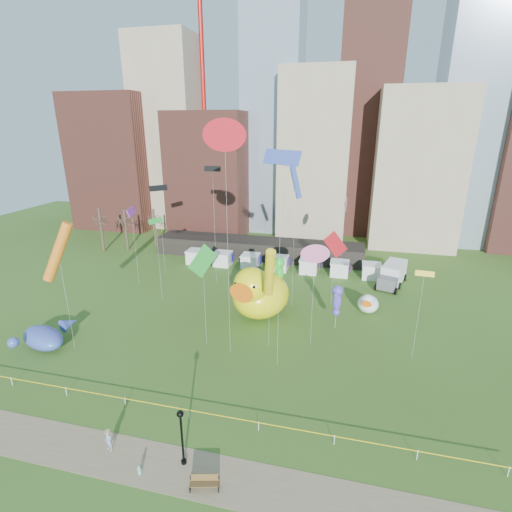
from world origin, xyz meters
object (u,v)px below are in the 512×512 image
(seahorse_green, at_px, (279,271))
(box_truck, at_px, (393,274))
(big_duck, at_px, (259,293))
(lamppost, at_px, (181,431))
(small_duck, at_px, (368,303))
(seahorse_purple, at_px, (337,298))
(park_bench, at_px, (204,482))
(toddler, at_px, (139,470))
(whale_inflatable, at_px, (45,337))
(woman, at_px, (109,441))

(seahorse_green, relative_size, box_truck, 0.89)
(big_duck, bearing_deg, lamppost, -76.15)
(small_duck, height_order, seahorse_green, seahorse_green)
(seahorse_purple, bearing_deg, small_duck, 60.21)
(big_duck, xyz_separation_m, lamppost, (-0.11, -23.29, -0.45))
(seahorse_purple, bearing_deg, park_bench, -100.44)
(toddler, bearing_deg, seahorse_purple, 57.21)
(whale_inflatable, xyz_separation_m, lamppost, (21.33, -10.94, 1.73))
(seahorse_green, distance_m, lamppost, 26.74)
(seahorse_purple, height_order, toddler, seahorse_purple)
(big_duck, height_order, park_bench, big_duck)
(seahorse_purple, distance_m, park_bench, 25.53)
(seahorse_green, height_order, woman, seahorse_green)
(small_duck, xyz_separation_m, seahorse_purple, (-3.92, -5.25, 2.69))
(seahorse_green, bearing_deg, whale_inflatable, -139.69)
(big_duck, distance_m, toddler, 25.26)
(big_duck, distance_m, whale_inflatable, 24.84)
(seahorse_green, height_order, park_bench, seahorse_green)
(park_bench, relative_size, woman, 1.25)
(seahorse_green, height_order, toddler, seahorse_green)
(whale_inflatable, bearing_deg, seahorse_purple, 40.53)
(big_duck, bearing_deg, whale_inflatable, -135.92)
(woman, relative_size, toddler, 2.14)
(small_duck, xyz_separation_m, woman, (-19.66, -28.05, -0.45))
(small_duck, bearing_deg, box_truck, 78.53)
(big_duck, relative_size, toddler, 13.26)
(seahorse_purple, bearing_deg, woman, -117.66)
(park_bench, bearing_deg, lamppost, 130.59)
(seahorse_purple, bearing_deg, whale_inflatable, -152.50)
(seahorse_purple, xyz_separation_m, lamppost, (-9.77, -22.60, -1.07))
(small_duck, height_order, seahorse_purple, seahorse_purple)
(whale_inflatable, bearing_deg, toddler, -13.97)
(whale_inflatable, xyz_separation_m, toddler, (18.69, -12.58, -0.79))
(whale_inflatable, relative_size, toddler, 9.58)
(seahorse_green, relative_size, seahorse_purple, 1.27)
(whale_inflatable, xyz_separation_m, box_truck, (38.96, 27.66, 0.45))
(big_duck, relative_size, whale_inflatable, 1.38)
(box_truck, distance_m, toddler, 45.07)
(park_bench, distance_m, box_truck, 43.02)
(box_truck, height_order, toddler, box_truck)
(seahorse_purple, relative_size, toddler, 7.21)
(seahorse_purple, distance_m, box_truck, 17.98)
(park_bench, bearing_deg, woman, 156.30)
(lamppost, bearing_deg, big_duck, 89.73)
(small_duck, bearing_deg, park_bench, -102.66)
(small_duck, distance_m, toddler, 33.72)
(big_duck, bearing_deg, seahorse_purple, 9.99)
(seahorse_green, relative_size, park_bench, 3.44)
(seahorse_purple, bearing_deg, big_duck, -177.19)
(park_bench, bearing_deg, seahorse_purple, 58.21)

